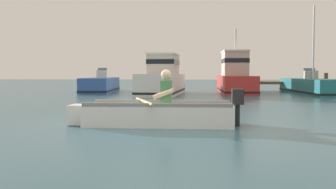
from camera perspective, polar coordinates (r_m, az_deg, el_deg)
ground_plane at (r=7.85m, az=-1.34°, el=-5.09°), size 120.00×120.00×0.00m
wooden_dock at (r=26.13m, az=21.09°, el=1.56°), size 10.88×1.57×1.11m
rowboat_with_person at (r=8.55m, az=-1.73°, el=-2.72°), size 3.70×1.93×1.19m
moored_boat_blue at (r=23.51m, az=-9.55°, el=1.30°), size 1.95×5.50×1.42m
moored_boat_white at (r=20.97m, az=-0.77°, el=2.24°), size 2.17×6.19×2.14m
moored_boat_red at (r=22.86m, az=9.53°, el=2.44°), size 1.85×6.13×3.60m
moored_boat_teal at (r=22.65m, az=20.01°, el=1.06°), size 2.30×6.89×4.68m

